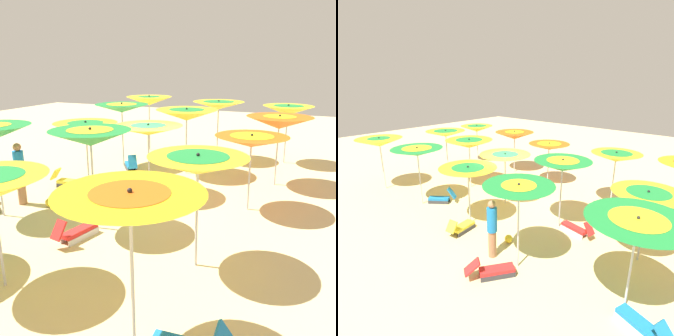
% 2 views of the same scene
% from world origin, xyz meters
% --- Properties ---
extents(ground, '(41.72, 41.72, 0.04)m').
position_xyz_m(ground, '(0.00, 0.00, -0.02)').
color(ground, beige).
extents(beach_umbrella_0, '(2.08, 2.08, 2.55)m').
position_xyz_m(beach_umbrella_0, '(-5.67, -2.85, 2.29)').
color(beach_umbrella_0, '#B2B2B7').
rests_on(beach_umbrella_0, ground).
extents(beach_umbrella_1, '(2.06, 2.06, 2.51)m').
position_xyz_m(beach_umbrella_1, '(-2.78, -2.60, 2.29)').
color(beach_umbrella_1, '#B2B2B7').
rests_on(beach_umbrella_1, ground).
extents(beach_umbrella_2, '(2.04, 2.04, 2.22)m').
position_xyz_m(beach_umbrella_2, '(0.01, -2.30, 1.97)').
color(beach_umbrella_2, '#B2B2B7').
rests_on(beach_umbrella_2, ground).
extents(beach_umbrella_5, '(2.10, 2.10, 2.50)m').
position_xyz_m(beach_umbrella_5, '(-5.23, 0.56, 2.29)').
color(beach_umbrella_5, '#B2B2B7').
rests_on(beach_umbrella_5, ground).
extents(beach_umbrella_6, '(2.22, 2.22, 2.44)m').
position_xyz_m(beach_umbrella_6, '(-2.75, 0.09, 2.19)').
color(beach_umbrella_6, '#B2B2B7').
rests_on(beach_umbrella_6, ground).
extents(beach_umbrella_7, '(2.09, 2.09, 2.24)m').
position_xyz_m(beach_umbrella_7, '(-0.19, -0.17, 2.03)').
color(beach_umbrella_7, '#B2B2B7').
rests_on(beach_umbrella_7, ground).
extents(beach_umbrella_8, '(1.95, 1.95, 2.55)m').
position_xyz_m(beach_umbrella_8, '(2.57, -0.31, 2.30)').
color(beach_umbrella_8, '#B2B2B7').
rests_on(beach_umbrella_8, ground).
extents(beach_umbrella_10, '(1.97, 1.97, 2.40)m').
position_xyz_m(beach_umbrella_10, '(-5.76, 3.26, 2.16)').
color(beach_umbrella_10, '#B2B2B7').
rests_on(beach_umbrella_10, ground).
extents(beach_umbrella_11, '(2.13, 2.13, 2.38)m').
position_xyz_m(beach_umbrella_11, '(-2.70, 3.32, 2.12)').
color(beach_umbrella_11, '#B2B2B7').
rests_on(beach_umbrella_11, ground).
extents(beach_umbrella_12, '(1.98, 1.98, 2.17)m').
position_xyz_m(beach_umbrella_12, '(-0.15, 2.94, 1.96)').
color(beach_umbrella_12, '#B2B2B7').
rests_on(beach_umbrella_12, ground).
extents(beach_umbrella_13, '(1.95, 1.95, 2.37)m').
position_xyz_m(beach_umbrella_13, '(3.25, 2.59, 2.14)').
color(beach_umbrella_13, '#B2B2B7').
rests_on(beach_umbrella_13, ground).
extents(beach_umbrella_14, '(2.01, 2.01, 2.47)m').
position_xyz_m(beach_umbrella_14, '(5.78, 2.54, 2.24)').
color(beach_umbrella_14, '#B2B2B7').
rests_on(beach_umbrella_14, ground).
extents(lounger_0, '(0.50, 1.14, 0.60)m').
position_xyz_m(lounger_0, '(0.29, -2.93, 0.20)').
color(lounger_0, '#333338').
rests_on(lounger_0, ground).
extents(lounger_2, '(1.13, 0.99, 0.69)m').
position_xyz_m(lounger_2, '(-2.26, -1.98, 0.22)').
color(lounger_2, '#333338').
rests_on(lounger_2, ground).
extents(lounger_3, '(1.26, 0.52, 0.64)m').
position_xyz_m(lounger_3, '(3.28, -0.34, 0.20)').
color(lounger_3, silver).
rests_on(lounger_3, ground).
extents(beachgoer_0, '(0.30, 0.30, 1.82)m').
position_xyz_m(beachgoer_0, '(2.06, -3.18, 0.96)').
color(beachgoer_0, '#A3704C').
rests_on(beachgoer_0, ground).
extents(beach_ball, '(0.26, 0.26, 0.26)m').
position_xyz_m(beach_ball, '(1.92, -2.31, 0.13)').
color(beach_ball, yellow).
rests_on(beach_ball, ground).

